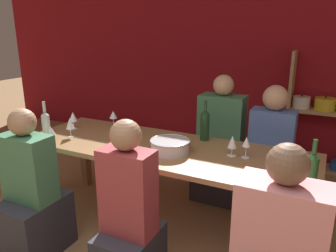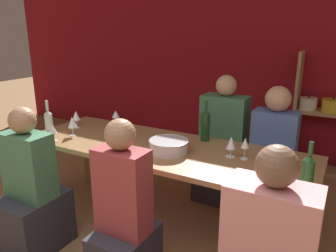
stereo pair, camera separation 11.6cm
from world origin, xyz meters
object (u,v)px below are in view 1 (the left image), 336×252
object	(u,v)px
person_far_b	(220,153)
cell_phone	(284,156)
wine_glass_white_c	(113,115)
wine_bottle_dark	(46,123)
wine_bottle_amber	(312,171)
dining_table	(163,156)
wine_glass_red_a	(70,124)
shelf_unit	(334,124)
wine_glass_red_d	(246,143)
wine_glass_red_b	(73,117)
wine_glass_red_c	(125,125)
person_far_a	(269,164)
wine_glass_empty_a	(286,162)
wine_glass_white_a	(232,142)
wine_bottle_green	(205,124)
mixing_bowl	(170,145)
wine_glass_white_b	(51,131)
person_near_b	(129,229)
person_near_a	(33,202)

from	to	relation	value
person_far_b	cell_phone	bearing A→B (deg)	139.21
wine_glass_white_c	person_far_b	size ratio (longest dim) A/B	0.13
wine_bottle_dark	wine_bottle_amber	size ratio (longest dim) A/B	0.99
dining_table	wine_glass_red_a	bearing A→B (deg)	-169.98
shelf_unit	wine_glass_red_d	bearing A→B (deg)	-107.39
wine_glass_red_b	wine_glass_red_c	world-z (taller)	wine_glass_red_b
wine_glass_red_b	wine_glass_white_c	bearing A→B (deg)	34.55
wine_glass_red_a	person_far_a	xyz separation A→B (m)	(1.60, 0.90, -0.42)
wine_glass_empty_a	wine_glass_red_a	bearing A→B (deg)	-179.87
wine_glass_white_a	wine_bottle_green	bearing A→B (deg)	141.51
mixing_bowl	wine_glass_red_b	bearing A→B (deg)	172.91
wine_bottle_amber	wine_glass_red_a	bearing A→B (deg)	176.03
wine_glass_red_b	person_far_b	xyz separation A→B (m)	(1.25, 0.74, -0.41)
wine_glass_white_b	person_near_b	distance (m)	1.17
person_far_b	wine_glass_white_a	bearing A→B (deg)	113.06
wine_bottle_dark	wine_glass_white_c	xyz separation A→B (m)	(0.37, 0.50, 0.00)
wine_glass_red_a	person_near_b	distance (m)	1.21
wine_bottle_green	wine_glass_empty_a	size ratio (longest dim) A/B	2.42
cell_phone	wine_glass_red_b	bearing A→B (deg)	-175.22
wine_bottle_dark	wine_glass_red_c	size ratio (longest dim) A/B	2.27
wine_bottle_green	person_far_a	xyz separation A→B (m)	(0.50, 0.44, -0.44)
person_far_b	wine_bottle_dark	bearing A→B (deg)	38.24
shelf_unit	wine_glass_white_b	distance (m)	3.17
wine_glass_red_b	person_near_a	distance (m)	0.95
wine_bottle_amber	wine_glass_red_a	size ratio (longest dim) A/B	1.85
person_far_a	person_far_b	size ratio (longest dim) A/B	0.96
person_near_b	person_far_a	bearing A→B (deg)	66.87
wine_glass_red_c	cell_phone	bearing A→B (deg)	4.99
wine_glass_white_a	cell_phone	distance (m)	0.41
shelf_unit	person_far_b	world-z (taller)	shelf_unit
wine_bottle_amber	person_near_a	world-z (taller)	person_near_a
wine_glass_red_b	wine_glass_red_d	distance (m)	1.67
wine_bottle_green	wine_glass_white_c	xyz separation A→B (m)	(-0.94, -0.04, -0.02)
wine_glass_white_a	wine_glass_red_b	bearing A→B (deg)	-179.83
wine_glass_white_c	person_near_a	bearing A→B (deg)	-92.45
cell_phone	person_far_b	bearing A→B (deg)	139.21
wine_glass_red_a	wine_glass_white_c	distance (m)	0.45
wine_glass_red_b	person_near_b	world-z (taller)	person_near_b
wine_bottle_amber	cell_phone	bearing A→B (deg)	113.20
mixing_bowl	cell_phone	bearing A→B (deg)	20.10
wine_glass_red_a	wine_glass_empty_a	bearing A→B (deg)	0.13
wine_bottle_green	wine_glass_red_b	world-z (taller)	wine_bottle_green
shelf_unit	dining_table	size ratio (longest dim) A/B	0.59
wine_glass_red_b	wine_glass_white_a	size ratio (longest dim) A/B	1.04
shelf_unit	person_near_a	world-z (taller)	shelf_unit
dining_table	wine_glass_empty_a	distance (m)	1.01
wine_glass_red_d	person_far_b	distance (m)	0.94
wine_glass_white_a	wine_glass_empty_a	size ratio (longest dim) A/B	1.12
shelf_unit	wine_glass_red_c	xyz separation A→B (m)	(-1.70, -1.87, 0.25)
shelf_unit	cell_phone	xyz separation A→B (m)	(-0.34, -1.75, 0.16)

